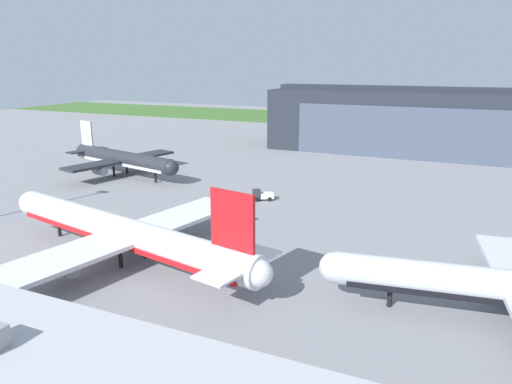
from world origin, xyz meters
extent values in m
plane|color=gray|center=(0.00, 0.00, 0.00)|extent=(440.00, 440.00, 0.00)
cube|color=#426B2D|center=(0.00, 172.26, 0.04)|extent=(440.00, 56.00, 0.08)
cube|color=#232833|center=(14.64, 97.15, 9.16)|extent=(88.90, 29.10, 18.31)
cube|color=#424C60|center=(14.64, 82.45, 7.32)|extent=(67.56, 0.30, 14.65)
cube|color=#232833|center=(14.64, 97.15, 18.91)|extent=(88.90, 6.98, 1.20)
sphere|color=silver|center=(15.62, -5.32, 3.94)|extent=(3.52, 3.52, 3.52)
cylinder|color=gray|center=(33.78, 4.84, 2.18)|extent=(3.73, 2.49, 2.02)
cylinder|color=black|center=(21.77, -4.43, 1.05)|extent=(0.56, 0.56, 2.11)
cylinder|color=#282B33|center=(-46.96, 34.50, 4.18)|extent=(33.37, 11.15, 3.62)
sphere|color=#282B33|center=(-30.68, 30.69, 4.18)|extent=(3.48, 3.48, 3.48)
sphere|color=#282B33|center=(-63.23, 38.31, 4.18)|extent=(2.83, 2.83, 2.83)
cube|color=silver|center=(-46.96, 34.50, 3.19)|extent=(30.78, 10.57, 0.63)
cube|color=silver|center=(-60.63, 37.70, 9.07)|extent=(4.32, 1.38, 6.16)
cube|color=#282B33|center=(-61.90, 35.18, 4.54)|extent=(4.09, 5.62, 0.28)
cube|color=#282B33|center=(-60.65, 40.51, 4.54)|extent=(4.09, 5.62, 0.28)
cube|color=#282B33|center=(-49.39, 27.05, 3.73)|extent=(8.31, 14.48, 0.56)
cube|color=#282B33|center=(-45.83, 42.25, 3.73)|extent=(8.31, 14.48, 0.56)
cylinder|color=gray|center=(-48.36, 27.93, 2.43)|extent=(3.81, 2.72, 1.99)
cylinder|color=gray|center=(-45.30, 41.00, 2.43)|extent=(3.81, 2.72, 1.99)
cylinder|color=black|center=(-35.89, 31.91, 1.19)|extent=(0.56, 0.56, 2.37)
cylinder|color=black|center=(-48.69, 32.95, 1.19)|extent=(0.56, 0.56, 2.37)
cylinder|color=black|center=(-47.82, 36.65, 1.19)|extent=(0.56, 0.56, 2.37)
cylinder|color=silver|center=(-13.80, -6.00, 4.13)|extent=(45.71, 13.18, 3.96)
sphere|color=silver|center=(-36.25, -1.35, 4.13)|extent=(3.80, 3.80, 3.80)
sphere|color=silver|center=(8.65, -10.65, 4.13)|extent=(3.09, 3.09, 3.09)
cube|color=red|center=(-13.80, -6.00, 3.05)|extent=(42.12, 12.47, 0.69)
cube|color=red|center=(5.06, -9.91, 9.47)|extent=(5.92, 1.60, 6.72)
cube|color=silver|center=(6.56, -7.19, 4.53)|extent=(5.17, 6.26, 0.28)
cube|color=silver|center=(5.36, -13.00, 4.53)|extent=(5.17, 6.26, 0.28)
cube|color=silver|center=(-10.75, 4.18, 3.64)|extent=(11.04, 20.10, 0.56)
cube|color=silver|center=(-15.05, -16.56, 3.64)|extent=(11.04, 20.10, 0.56)
cylinder|color=gray|center=(-11.85, 2.86, 2.25)|extent=(4.12, 2.89, 2.18)
cylinder|color=gray|center=(-15.53, -14.90, 2.25)|extent=(4.12, 2.89, 2.18)
cylinder|color=black|center=(-29.07, -2.84, 1.08)|extent=(0.56, 0.56, 2.16)
cylinder|color=black|center=(-11.58, -4.34, 1.08)|extent=(0.56, 0.56, 2.16)
cylinder|color=black|center=(-12.43, -8.41, 1.08)|extent=(0.56, 0.56, 2.16)
cube|color=#2D2D33|center=(-9.06, 28.19, 1.27)|extent=(2.30, 2.44, 1.72)
cube|color=white|center=(-7.26, 29.19, 0.93)|extent=(3.17, 2.92, 1.05)
cylinder|color=black|center=(-9.53, 29.14, 0.40)|extent=(0.83, 0.62, 0.81)
cylinder|color=black|center=(-8.52, 27.29, 0.40)|extent=(0.83, 0.62, 0.81)
cylinder|color=black|center=(-7.37, 30.33, 0.40)|extent=(0.83, 0.62, 0.81)
cylinder|color=black|center=(-6.35, 28.49, 0.40)|extent=(0.83, 0.62, 0.81)
camera|label=1|loc=(27.73, -54.02, 26.27)|focal=33.23mm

